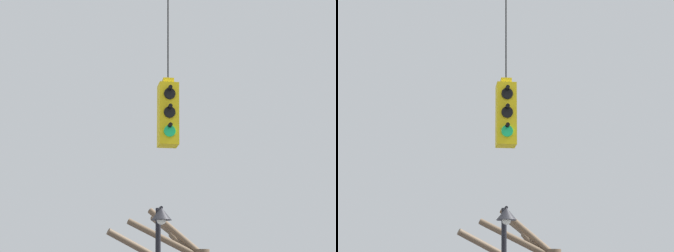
% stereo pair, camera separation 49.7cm
% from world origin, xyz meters
% --- Properties ---
extents(traffic_light_near_left_pole, '(0.34, 0.46, 3.67)m').
position_xyz_m(traffic_light_near_left_pole, '(1.72, -0.22, 5.18)').
color(traffic_light_near_left_pole, yellow).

